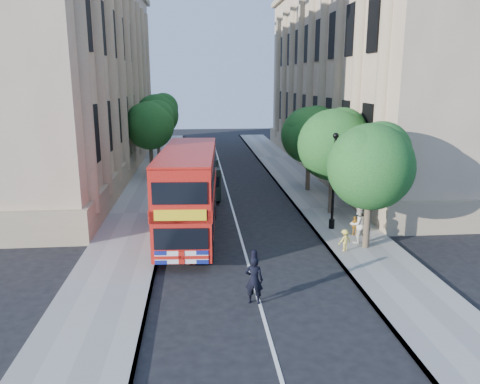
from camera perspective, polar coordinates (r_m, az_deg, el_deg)
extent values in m
plane|color=black|center=(19.35, 1.57, -10.66)|extent=(120.00, 120.00, 0.00)
cube|color=gray|center=(29.69, 10.33, -2.05)|extent=(3.50, 80.00, 0.12)
cube|color=gray|center=(28.85, -12.28, -2.61)|extent=(3.50, 80.00, 0.12)
cube|color=tan|center=(44.49, 16.23, 14.41)|extent=(12.00, 38.00, 18.00)
cube|color=tan|center=(43.13, -21.65, 14.05)|extent=(12.00, 38.00, 18.00)
cylinder|color=#473828|center=(22.95, 15.23, -3.41)|extent=(0.32, 0.32, 2.86)
sphere|color=#194C1E|center=(22.35, 15.65, 2.98)|extent=(4.00, 4.00, 4.00)
sphere|color=#194C1E|center=(22.83, 16.81, 4.78)|extent=(2.80, 2.80, 2.80)
sphere|color=#194C1E|center=(21.81, 14.78, 4.18)|extent=(2.60, 2.60, 2.60)
cylinder|color=#473828|center=(28.42, 11.08, 0.20)|extent=(0.32, 0.32, 2.99)
sphere|color=#194C1E|center=(27.93, 11.34, 5.64)|extent=(4.20, 4.20, 4.20)
sphere|color=#194C1E|center=(28.41, 12.34, 7.10)|extent=(2.94, 2.94, 2.94)
sphere|color=#194C1E|center=(27.44, 10.56, 6.68)|extent=(2.73, 2.73, 2.73)
cylinder|color=#473828|center=(34.10, 8.29, 2.45)|extent=(0.32, 0.32, 2.90)
sphere|color=#194C1E|center=(33.70, 8.44, 6.86)|extent=(4.00, 4.00, 4.00)
sphere|color=#194C1E|center=(34.16, 9.31, 8.03)|extent=(2.80, 2.80, 2.80)
sphere|color=#194C1E|center=(33.23, 7.75, 7.71)|extent=(2.60, 2.60, 2.60)
cylinder|color=#473828|center=(40.22, -10.75, 4.11)|extent=(0.32, 0.32, 2.99)
sphere|color=#194C1E|center=(39.88, -10.93, 7.96)|extent=(4.00, 4.00, 4.00)
sphere|color=#194C1E|center=(40.17, -10.06, 9.01)|extent=(2.80, 2.80, 2.80)
sphere|color=#194C1E|center=(39.59, -11.73, 8.68)|extent=(2.60, 2.60, 2.60)
cylinder|color=#473828|center=(48.10, -9.90, 5.77)|extent=(0.32, 0.32, 3.17)
sphere|color=#194C1E|center=(47.80, -10.04, 9.19)|extent=(4.20, 4.20, 4.20)
sphere|color=#194C1E|center=(48.11, -9.31, 10.10)|extent=(2.94, 2.94, 2.94)
sphere|color=#194C1E|center=(47.51, -10.71, 9.83)|extent=(2.73, 2.73, 2.73)
cylinder|color=black|center=(25.72, 11.11, -3.82)|extent=(0.30, 0.30, 0.50)
cylinder|color=black|center=(25.15, 11.34, 1.08)|extent=(0.14, 0.14, 5.00)
sphere|color=black|center=(24.74, 11.61, 6.75)|extent=(0.32, 0.32, 0.32)
cube|color=#B2140C|center=(23.79, -6.25, 0.17)|extent=(3.10, 9.77, 4.01)
cube|color=black|center=(24.01, -6.19, -1.89)|extent=(3.12, 9.17, 0.91)
cube|color=black|center=(23.58, -6.31, 2.63)|extent=(3.12, 9.17, 0.91)
cube|color=yellow|center=(19.12, -7.30, -2.81)|extent=(2.13, 0.21, 0.46)
cylinder|color=black|center=(21.25, -9.88, -7.12)|extent=(0.34, 1.03, 1.01)
cylinder|color=black|center=(21.05, -3.65, -7.14)|extent=(0.34, 1.03, 1.01)
cylinder|color=black|center=(27.47, -8.05, -2.27)|extent=(0.34, 1.03, 1.01)
cylinder|color=black|center=(27.32, -3.26, -2.25)|extent=(0.34, 1.03, 1.01)
cube|color=black|center=(30.74, -4.33, 1.07)|extent=(2.06, 1.88, 2.04)
cube|color=black|center=(29.89, -4.19, 1.19)|extent=(1.75, 0.22, 0.68)
cube|color=black|center=(32.79, -4.66, 2.20)|extent=(2.15, 3.23, 2.42)
cube|color=black|center=(32.47, -4.54, -0.02)|extent=(2.07, 4.77, 0.24)
cylinder|color=black|center=(30.80, -5.90, -0.70)|extent=(0.27, 0.79, 0.78)
cylinder|color=black|center=(30.95, -2.67, -0.58)|extent=(0.27, 0.79, 0.78)
cylinder|color=black|center=(33.91, -6.23, 0.61)|extent=(0.27, 0.79, 0.78)
cylinder|color=black|center=(34.04, -3.30, 0.72)|extent=(0.27, 0.79, 0.78)
imported|color=black|center=(17.15, 1.73, -10.68)|extent=(0.75, 0.60, 1.80)
imported|color=silver|center=(23.56, 14.22, -3.83)|extent=(1.09, 0.95, 1.89)
imported|color=orange|center=(24.80, 13.82, -4.01)|extent=(0.60, 0.28, 1.00)
imported|color=#E8CC4F|center=(22.47, 12.66, -5.74)|extent=(0.76, 0.60, 1.04)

